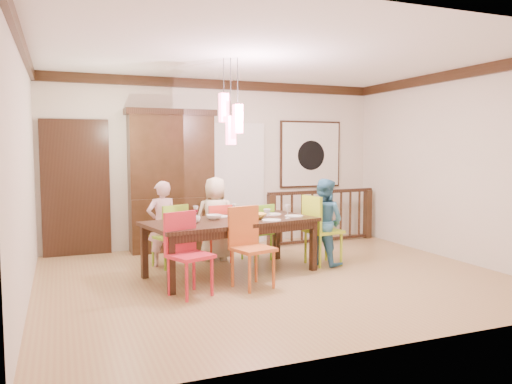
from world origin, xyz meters
name	(u,v)px	position (x,y,z in m)	size (l,w,h in m)	color
floor	(276,277)	(0.00, 0.00, 0.00)	(6.00, 6.00, 0.00)	#A47C4F
ceiling	(276,55)	(0.00, 0.00, 2.90)	(6.00, 6.00, 0.00)	white
wall_back	(219,163)	(0.00, 2.50, 1.45)	(6.00, 6.00, 0.00)	beige
wall_left	(24,172)	(-3.00, 0.00, 1.45)	(5.00, 5.00, 0.00)	beige
wall_right	(456,166)	(3.00, 0.00, 1.45)	(5.00, 5.00, 0.00)	beige
crown_molding	(276,62)	(0.00, 0.00, 2.82)	(6.00, 5.00, 0.16)	black
panel_door	(76,190)	(-2.40, 2.45, 1.05)	(1.04, 0.07, 2.24)	black
white_doorway	(238,185)	(0.35, 2.46, 1.05)	(0.97, 0.05, 2.22)	silver
painting	(310,154)	(1.80, 2.46, 1.60)	(1.25, 0.06, 1.25)	black
pendant_cluster	(231,119)	(-0.49, 0.37, 2.11)	(0.27, 0.21, 1.14)	#FF4C71
dining_table	(231,225)	(-0.49, 0.37, 0.67)	(2.46, 1.47, 0.75)	black
chair_far_left	(169,231)	(-1.20, 1.11, 0.52)	(0.53, 0.53, 0.91)	#86BB28
chair_far_mid	(217,229)	(-0.46, 1.15, 0.50)	(0.44, 0.44, 0.88)	red
chair_far_right	(257,228)	(0.15, 1.07, 0.50)	(0.49, 0.49, 0.87)	#7AC729
chair_near_left	(190,249)	(-1.26, -0.40, 0.55)	(0.57, 0.57, 0.97)	red
chair_near_mid	(253,242)	(-0.46, -0.35, 0.57)	(0.55, 0.55, 0.99)	#C15C27
chair_end_right	(323,225)	(0.96, 0.43, 0.59)	(0.51, 0.51, 1.02)	#A8CA23
china_hutch	(172,180)	(-0.90, 2.30, 1.18)	(1.49, 0.46, 2.35)	black
balustrade	(322,215)	(1.78, 1.95, 0.50)	(2.22, 0.27, 0.96)	black
person_far_left	(162,224)	(-1.27, 1.21, 0.62)	(0.45, 0.30, 1.24)	beige
person_far_mid	(215,219)	(-0.44, 1.28, 0.64)	(0.63, 0.41, 1.28)	beige
person_end_right	(324,222)	(0.96, 0.42, 0.64)	(0.62, 0.48, 1.27)	teal
serving_bowl	(254,216)	(-0.18, 0.33, 0.79)	(0.31, 0.31, 0.08)	gold
small_bowl	(214,217)	(-0.71, 0.47, 0.78)	(0.21, 0.21, 0.07)	white
cup_left	(196,219)	(-1.01, 0.28, 0.80)	(0.12, 0.12, 0.09)	silver
cup_right	(267,212)	(0.13, 0.60, 0.80)	(0.10, 0.10, 0.09)	silver
plate_far_left	(179,218)	(-1.14, 0.71, 0.76)	(0.26, 0.26, 0.01)	white
plate_far_mid	(219,216)	(-0.57, 0.71, 0.76)	(0.26, 0.26, 0.01)	white
plate_far_right	(272,214)	(0.22, 0.63, 0.76)	(0.26, 0.26, 0.01)	white
plate_near_left	(185,225)	(-1.20, 0.11, 0.76)	(0.26, 0.26, 0.01)	white
plate_near_mid	(271,220)	(-0.03, 0.08, 0.76)	(0.26, 0.26, 0.01)	white
plate_end_right	(294,216)	(0.42, 0.33, 0.76)	(0.26, 0.26, 0.01)	white
wine_glass_a	(196,213)	(-0.95, 0.52, 0.84)	(0.08, 0.08, 0.19)	#590C19
wine_glass_b	(235,211)	(-0.38, 0.55, 0.84)	(0.08, 0.08, 0.19)	silver
wine_glass_c	(234,215)	(-0.53, 0.14, 0.84)	(0.08, 0.08, 0.19)	#590C19
wine_glass_d	(288,212)	(0.26, 0.18, 0.84)	(0.08, 0.08, 0.19)	silver
napkin	(240,223)	(-0.49, 0.02, 0.76)	(0.18, 0.14, 0.01)	#D83359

